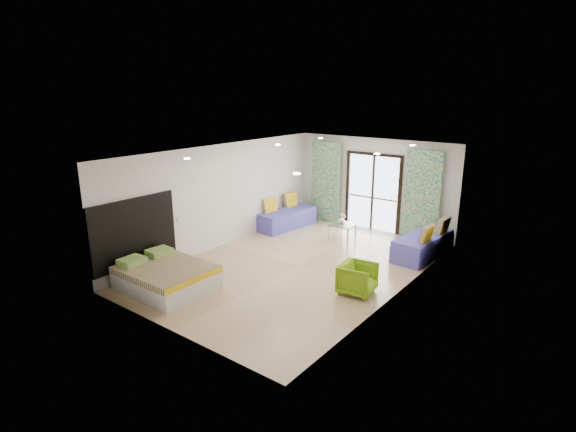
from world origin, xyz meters
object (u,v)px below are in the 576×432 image
Objects in this scene: daybed_left at (286,218)px; daybed_right at (424,245)px; bed at (166,277)px; armchair at (358,277)px; coffee_table at (343,226)px.

daybed_left is 4.24m from daybed_right.
daybed_right is (4.23, 0.14, 0.00)m from daybed_left.
bed is 6.25m from daybed_right.
coffee_table is at bearing 27.90° from armchair.
daybed_right reaches higher than bed.
bed is 5.22m from coffee_table.
bed is 3.99m from armchair.
daybed_right reaches higher than coffee_table.
bed is 2.61× the size of armchair.
daybed_left is 1.93m from coffee_table.
daybed_left reaches higher than bed.
daybed_left is at bearing -177.52° from coffee_table.
daybed_left is at bearing -173.27° from daybed_right.
coffee_table is 3.47m from armchair.
bed is 5.02m from daybed_left.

